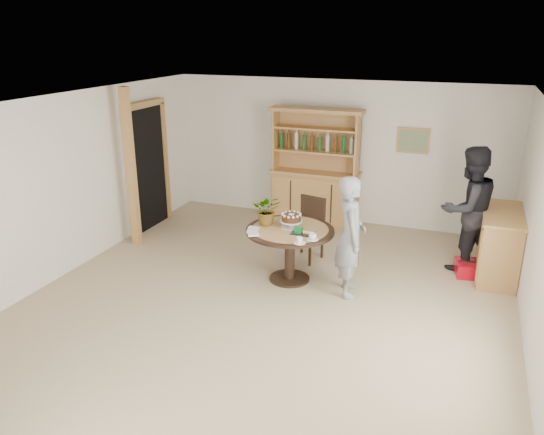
{
  "coord_description": "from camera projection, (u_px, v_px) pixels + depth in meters",
  "views": [
    {
      "loc": [
        2.19,
        -5.51,
        3.3
      ],
      "look_at": [
        -0.05,
        0.39,
        1.05
      ],
      "focal_mm": 35.0,
      "sensor_mm": 36.0,
      "label": 1
    }
  ],
  "objects": [
    {
      "name": "dining_table",
      "position": [
        290.0,
        239.0,
        7.2
      ],
      "size": [
        1.2,
        1.2,
        0.76
      ],
      "color": "black",
      "rests_on": "ground"
    },
    {
      "name": "doorway",
      "position": [
        147.0,
        165.0,
        9.06
      ],
      "size": [
        0.13,
        1.1,
        2.18
      ],
      "color": "black",
      "rests_on": "ground"
    },
    {
      "name": "ground",
      "position": [
        264.0,
        306.0,
        6.69
      ],
      "size": [
        7.0,
        7.0,
        0.0
      ],
      "primitive_type": "plane",
      "color": "tan",
      "rests_on": "ground"
    },
    {
      "name": "teen_boy",
      "position": [
        350.0,
        237.0,
        6.76
      ],
      "size": [
        0.54,
        0.67,
        1.6
      ],
      "primitive_type": "imported",
      "rotation": [
        0.0,
        0.0,
        1.89
      ],
      "color": "gray",
      "rests_on": "ground"
    },
    {
      "name": "dining_chair",
      "position": [
        309.0,
        224.0,
        7.94
      ],
      "size": [
        0.51,
        0.51,
        0.95
      ],
      "rotation": [
        0.0,
        0.0,
        -0.24
      ],
      "color": "black",
      "rests_on": "ground"
    },
    {
      "name": "pine_post",
      "position": [
        131.0,
        169.0,
        8.23
      ],
      "size": [
        0.12,
        0.12,
        2.5
      ],
      "primitive_type": "cube",
      "color": "tan",
      "rests_on": "ground"
    },
    {
      "name": "sideboard",
      "position": [
        499.0,
        244.0,
        7.38
      ],
      "size": [
        0.54,
        1.26,
        0.94
      ],
      "color": "tan",
      "rests_on": "ground"
    },
    {
      "name": "adult_person",
      "position": [
        468.0,
        209.0,
        7.48
      ],
      "size": [
        1.11,
        1.1,
        1.81
      ],
      "primitive_type": "imported",
      "rotation": [
        0.0,
        0.0,
        3.88
      ],
      "color": "black",
      "rests_on": "ground"
    },
    {
      "name": "flower_vase",
      "position": [
        267.0,
        210.0,
        7.24
      ],
      "size": [
        0.47,
        0.44,
        0.42
      ],
      "primitive_type": "imported",
      "rotation": [
        0.0,
        0.0,
        0.35
      ],
      "color": "#3F7233",
      "rests_on": "dining_table"
    },
    {
      "name": "red_suitcase",
      "position": [
        478.0,
        269.0,
        7.48
      ],
      "size": [
        0.66,
        0.5,
        0.21
      ],
      "rotation": [
        0.0,
        0.0,
        0.18
      ],
      "color": "red",
      "rests_on": "ground"
    },
    {
      "name": "coffee_cup_a",
      "position": [
        313.0,
        237.0,
        6.75
      ],
      "size": [
        0.15,
        0.15,
        0.09
      ],
      "color": "white",
      "rests_on": "dining_table"
    },
    {
      "name": "coffee_cup_b",
      "position": [
        300.0,
        241.0,
        6.65
      ],
      "size": [
        0.15,
        0.15,
        0.08
      ],
      "color": "white",
      "rests_on": "dining_table"
    },
    {
      "name": "birthday_cake",
      "position": [
        291.0,
        219.0,
        7.15
      ],
      "size": [
        0.3,
        0.3,
        0.2
      ],
      "color": "white",
      "rests_on": "dining_table"
    },
    {
      "name": "room_shell",
      "position": [
        264.0,
        172.0,
        6.11
      ],
      "size": [
        6.04,
        7.04,
        2.52
      ],
      "color": "white",
      "rests_on": "ground"
    },
    {
      "name": "napkins",
      "position": [
        253.0,
        231.0,
        7.0
      ],
      "size": [
        0.24,
        0.33,
        0.03
      ],
      "color": "white",
      "rests_on": "dining_table"
    },
    {
      "name": "hutch",
      "position": [
        315.0,
        185.0,
        9.41
      ],
      "size": [
        1.62,
        0.54,
        2.04
      ],
      "color": "tan",
      "rests_on": "ground"
    },
    {
      "name": "gift_tray",
      "position": [
        302.0,
        232.0,
        6.96
      ],
      "size": [
        0.3,
        0.2,
        0.08
      ],
      "color": "black",
      "rests_on": "dining_table"
    }
  ]
}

